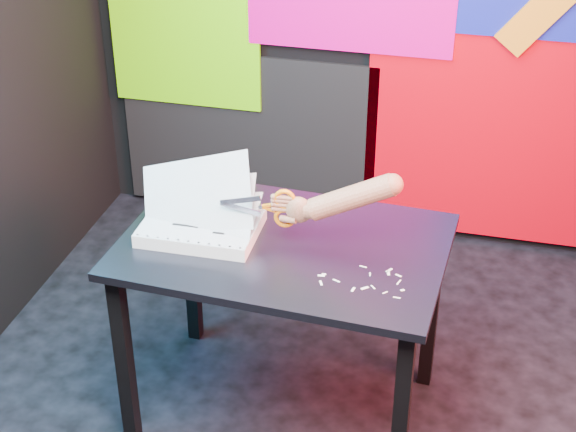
# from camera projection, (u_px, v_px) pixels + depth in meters

# --- Properties ---
(room) EXTENTS (3.01, 3.01, 2.71)m
(room) POSITION_uv_depth(u_px,v_px,m) (346.00, 96.00, 2.59)
(room) COLOR black
(room) RESTS_ON ground
(backdrop) EXTENTS (2.88, 0.05, 2.08)m
(backdrop) POSITION_uv_depth(u_px,v_px,m) (416.00, 54.00, 4.00)
(backdrop) COLOR #C8000E
(backdrop) RESTS_ON ground
(work_table) EXTENTS (1.14, 0.79, 0.75)m
(work_table) POSITION_uv_depth(u_px,v_px,m) (284.00, 267.00, 3.07)
(work_table) COLOR black
(work_table) RESTS_ON ground
(printout_stack) EXTENTS (0.45, 0.30, 0.30)m
(printout_stack) POSITION_uv_depth(u_px,v_px,m) (201.00, 226.00, 3.05)
(printout_stack) COLOR silver
(printout_stack) RESTS_ON work_table
(scissors) EXTENTS (0.26, 0.03, 0.15)m
(scissors) POSITION_uv_depth(u_px,v_px,m) (279.00, 208.00, 2.93)
(scissors) COLOR #9CA1B5
(scissors) RESTS_ON printout_stack
(hand_forearm) EXTENTS (0.42, 0.10, 0.21)m
(hand_forearm) POSITION_uv_depth(u_px,v_px,m) (343.00, 199.00, 2.87)
(hand_forearm) COLOR #A6614F
(hand_forearm) RESTS_ON work_table
(paper_clippings) EXTENTS (0.29, 0.16, 0.00)m
(paper_clippings) POSITION_uv_depth(u_px,v_px,m) (366.00, 281.00, 2.82)
(paper_clippings) COLOR beige
(paper_clippings) RESTS_ON work_table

